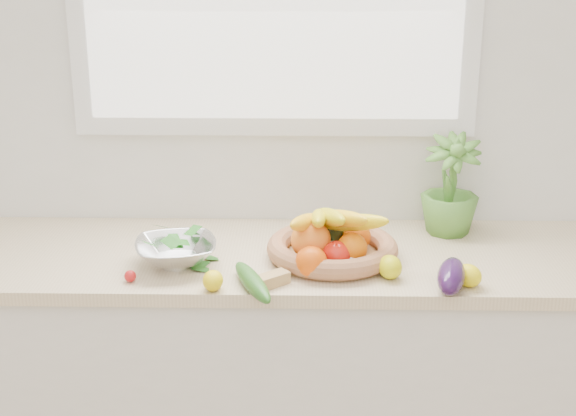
{
  "coord_description": "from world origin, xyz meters",
  "views": [
    {
      "loc": [
        0.1,
        -0.33,
        1.83
      ],
      "look_at": [
        0.05,
        1.93,
        1.05
      ],
      "focal_mm": 50.0,
      "sensor_mm": 36.0,
      "label": 1
    }
  ],
  "objects_px": {
    "cucumber": "(252,282)",
    "colander_with_spinach": "(176,246)",
    "eggplant": "(451,276)",
    "apple": "(337,255)",
    "potted_herb": "(450,186)",
    "fruit_basket": "(331,242)"
  },
  "relations": [
    {
      "from": "eggplant",
      "to": "colander_with_spinach",
      "type": "relative_size",
      "value": 0.72
    },
    {
      "from": "eggplant",
      "to": "cucumber",
      "type": "xyz_separation_m",
      "value": [
        -0.54,
        -0.02,
        -0.01
      ]
    },
    {
      "from": "eggplant",
      "to": "fruit_basket",
      "type": "height_order",
      "value": "fruit_basket"
    },
    {
      "from": "potted_herb",
      "to": "colander_with_spinach",
      "type": "height_order",
      "value": "potted_herb"
    },
    {
      "from": "potted_herb",
      "to": "colander_with_spinach",
      "type": "bearing_deg",
      "value": -160.58
    },
    {
      "from": "apple",
      "to": "colander_with_spinach",
      "type": "relative_size",
      "value": 0.31
    },
    {
      "from": "eggplant",
      "to": "colander_with_spinach",
      "type": "xyz_separation_m",
      "value": [
        -0.78,
        0.15,
        0.02
      ]
    },
    {
      "from": "fruit_basket",
      "to": "apple",
      "type": "bearing_deg",
      "value": -80.08
    },
    {
      "from": "apple",
      "to": "cucumber",
      "type": "height_order",
      "value": "apple"
    },
    {
      "from": "apple",
      "to": "potted_herb",
      "type": "height_order",
      "value": "potted_herb"
    },
    {
      "from": "apple",
      "to": "cucumber",
      "type": "bearing_deg",
      "value": -147.36
    },
    {
      "from": "fruit_basket",
      "to": "colander_with_spinach",
      "type": "distance_m",
      "value": 0.46
    },
    {
      "from": "eggplant",
      "to": "potted_herb",
      "type": "height_order",
      "value": "potted_herb"
    },
    {
      "from": "fruit_basket",
      "to": "cucumber",
      "type": "bearing_deg",
      "value": -134.04
    },
    {
      "from": "eggplant",
      "to": "fruit_basket",
      "type": "bearing_deg",
      "value": 146.61
    },
    {
      "from": "apple",
      "to": "potted_herb",
      "type": "xyz_separation_m",
      "value": [
        0.37,
        0.31,
        0.12
      ]
    },
    {
      "from": "apple",
      "to": "colander_with_spinach",
      "type": "bearing_deg",
      "value": 178.2
    },
    {
      "from": "eggplant",
      "to": "cucumber",
      "type": "bearing_deg",
      "value": -178.13
    },
    {
      "from": "fruit_basket",
      "to": "eggplant",
      "type": "bearing_deg",
      "value": -33.39
    },
    {
      "from": "cucumber",
      "to": "colander_with_spinach",
      "type": "relative_size",
      "value": 0.99
    },
    {
      "from": "eggplant",
      "to": "colander_with_spinach",
      "type": "bearing_deg",
      "value": 169.22
    },
    {
      "from": "potted_herb",
      "to": "fruit_basket",
      "type": "height_order",
      "value": "potted_herb"
    }
  ]
}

